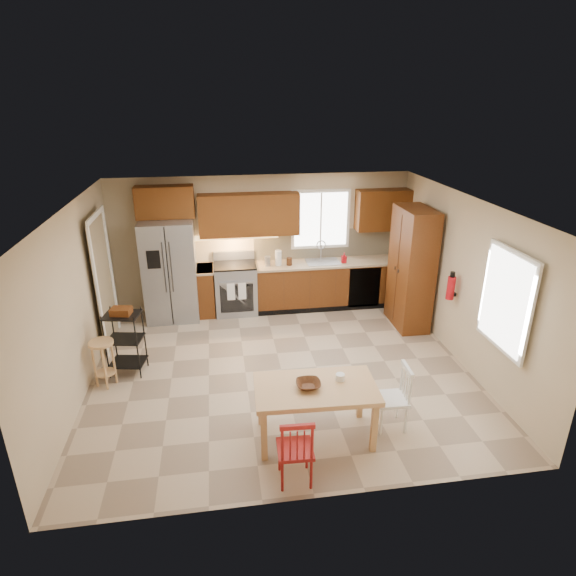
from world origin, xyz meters
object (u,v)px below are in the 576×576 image
at_px(dining_table, 315,412).
at_px(table_bowl, 308,388).
at_px(utility_cart, 126,342).
at_px(fire_extinguisher, 451,288).
at_px(chair_red, 295,448).
at_px(range_stove, 236,289).
at_px(table_jar, 340,379).
at_px(refrigerator, 170,270).
at_px(chair_white, 391,398).
at_px(soap_bottle, 344,258).
at_px(pantry, 411,269).
at_px(bar_stool, 104,363).

distance_m(dining_table, table_bowl, 0.36).
bearing_deg(table_bowl, utility_cart, 141.87).
relative_size(fire_extinguisher, chair_red, 0.43).
height_order(dining_table, utility_cart, utility_cart).
relative_size(range_stove, fire_extinguisher, 2.56).
bearing_deg(dining_table, table_bowl, -177.68).
height_order(dining_table, table_jar, table_jar).
height_order(fire_extinguisher, table_jar, fire_extinguisher).
xyz_separation_m(range_stove, chair_red, (0.39, -4.39, -0.04)).
distance_m(refrigerator, table_jar, 4.22).
bearing_deg(refrigerator, table_jar, -58.51).
bearing_deg(chair_red, chair_white, 30.62).
relative_size(table_jar, utility_cart, 0.11).
relative_size(refrigerator, fire_extinguisher, 5.06).
bearing_deg(fire_extinguisher, refrigerator, 155.48).
height_order(soap_bottle, table_jar, soap_bottle).
bearing_deg(utility_cart, refrigerator, 83.75).
bearing_deg(chair_white, fire_extinguisher, -39.65).
distance_m(soap_bottle, table_jar, 3.71).
relative_size(pantry, chair_red, 2.53).
relative_size(soap_bottle, chair_red, 0.23).
xyz_separation_m(refrigerator, chair_white, (2.84, -3.63, -0.49)).
bearing_deg(refrigerator, bar_stool, -110.42).
bearing_deg(table_jar, chair_red, -131.77).
bearing_deg(table_bowl, table_jar, 12.53).
height_order(chair_red, utility_cart, utility_cart).
bearing_deg(soap_bottle, range_stove, 177.60).
bearing_deg(dining_table, chair_white, 5.33).
distance_m(soap_bottle, dining_table, 3.93).
bearing_deg(soap_bottle, refrigerator, 179.55).
xyz_separation_m(bar_stool, utility_cart, (0.26, 0.31, 0.15)).
xyz_separation_m(table_bowl, utility_cart, (-2.34, 1.84, -0.21)).
distance_m(dining_table, chair_white, 0.95).
relative_size(chair_white, utility_cart, 0.84).
distance_m(range_stove, pantry, 3.19).
relative_size(pantry, fire_extinguisher, 5.83).
relative_size(table_bowl, table_jar, 2.62).
distance_m(chair_red, bar_stool, 3.20).
xyz_separation_m(pantry, fire_extinguisher, (0.20, -1.05, 0.05)).
bearing_deg(chair_red, fire_extinguisher, 42.50).
bearing_deg(bar_stool, table_bowl, -43.45).
bearing_deg(chair_red, bar_stool, 139.33).
bearing_deg(chair_white, table_jar, 88.89).
bearing_deg(chair_white, table_bowl, 95.08).
height_order(range_stove, table_jar, range_stove).
height_order(dining_table, chair_red, chair_red).
relative_size(soap_bottle, bar_stool, 0.28).
xyz_separation_m(pantry, chair_white, (-1.29, -2.71, -0.63)).
distance_m(soap_bottle, chair_red, 4.64).
bearing_deg(bar_stool, range_stove, 35.59).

